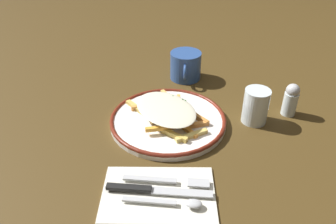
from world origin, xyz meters
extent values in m
plane|color=#463315|center=(0.00, 0.00, 0.00)|extent=(2.60, 2.60, 0.00)
cylinder|color=white|center=(0.00, 0.00, 0.01)|extent=(0.29, 0.29, 0.01)
torus|color=maroon|center=(0.00, 0.00, 0.01)|extent=(0.30, 0.30, 0.01)
cube|color=#D7B557|center=(-0.04, -0.09, 0.02)|extent=(0.06, 0.06, 0.01)
cube|color=#E09244|center=(0.03, 0.07, 0.02)|extent=(0.03, 0.07, 0.01)
cube|color=gold|center=(0.04, 0.04, 0.02)|extent=(0.07, 0.06, 0.01)
cube|color=gold|center=(0.06, -0.01, 0.03)|extent=(0.03, 0.07, 0.01)
cube|color=#DAAF57|center=(-0.10, -0.02, 0.02)|extent=(0.02, 0.07, 0.01)
cube|color=#C4883C|center=(-0.04, -0.03, 0.03)|extent=(0.02, 0.07, 0.01)
cube|color=#E8B24B|center=(-0.06, 0.02, 0.02)|extent=(0.08, 0.02, 0.01)
cube|color=#DF9345|center=(-0.04, -0.07, 0.02)|extent=(0.03, 0.07, 0.01)
cube|color=#DEC463|center=(0.07, 0.06, 0.02)|extent=(0.05, 0.08, 0.01)
cube|color=#E6BD61|center=(0.01, 0.00, 0.04)|extent=(0.06, 0.09, 0.01)
cube|color=#E1B758|center=(-0.03, -0.02, 0.03)|extent=(0.06, 0.03, 0.01)
cube|color=#D1883F|center=(-0.01, 0.07, 0.02)|extent=(0.07, 0.07, 0.01)
cube|color=#CA8B40|center=(-0.07, 0.01, 0.02)|extent=(0.02, 0.06, 0.01)
cube|color=#E0B753|center=(-0.05, 0.02, 0.02)|extent=(0.07, 0.05, 0.01)
cube|color=#D6B751|center=(0.08, 0.02, 0.02)|extent=(0.04, 0.07, 0.01)
cube|color=#E7B95B|center=(-0.07, -0.01, 0.03)|extent=(0.06, 0.04, 0.01)
cube|color=#DDA44F|center=(0.00, -0.01, 0.02)|extent=(0.06, 0.07, 0.01)
ellipsoid|color=#EAE5C9|center=(0.00, -0.01, 0.04)|extent=(0.22, 0.22, 0.01)
cube|color=#346530|center=(-0.02, -0.01, 0.05)|extent=(0.00, 0.00, 0.00)
cube|color=#246331|center=(-0.01, -0.02, 0.05)|extent=(0.00, 0.00, 0.00)
cube|color=#265B23|center=(-0.04, 0.03, 0.05)|extent=(0.00, 0.00, 0.00)
cube|color=#317026|center=(-0.04, 0.04, 0.05)|extent=(0.00, 0.00, 0.00)
cube|color=#3C6626|center=(0.02, 0.01, 0.05)|extent=(0.00, 0.00, 0.00)
cube|color=#236C1E|center=(-0.06, 0.01, 0.05)|extent=(0.00, 0.00, 0.00)
cube|color=#2D5A30|center=(0.03, -0.04, 0.05)|extent=(0.00, 0.00, 0.00)
cube|color=#35692E|center=(-0.02, 0.00, 0.05)|extent=(0.00, 0.00, 0.00)
cube|color=silver|center=(0.24, 0.00, 0.00)|extent=(0.16, 0.23, 0.01)
cube|color=silver|center=(0.21, -0.02, 0.01)|extent=(0.01, 0.11, 0.01)
cube|color=silver|center=(0.22, 0.08, 0.01)|extent=(0.02, 0.04, 0.00)
cube|color=black|center=(0.24, -0.06, 0.01)|extent=(0.02, 0.09, 0.01)
cube|color=silver|center=(0.24, 0.05, 0.01)|extent=(0.02, 0.12, 0.00)
cube|color=silver|center=(0.27, -0.01, 0.01)|extent=(0.01, 0.10, 0.00)
ellipsoid|color=silver|center=(0.27, 0.07, 0.01)|extent=(0.02, 0.03, 0.01)
cylinder|color=silver|center=(-0.03, 0.22, 0.05)|extent=(0.06, 0.06, 0.09)
cylinder|color=#2D4F92|center=(-0.25, 0.04, 0.04)|extent=(0.10, 0.10, 0.09)
torus|color=#2D4F92|center=(-0.20, 0.04, 0.05)|extent=(0.05, 0.01, 0.05)
cylinder|color=silver|center=(-0.07, 0.32, 0.03)|extent=(0.04, 0.04, 0.06)
sphere|color=#B7BABF|center=(-0.07, 0.32, 0.07)|extent=(0.04, 0.04, 0.04)
camera|label=1|loc=(0.70, 0.05, 0.51)|focal=36.17mm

